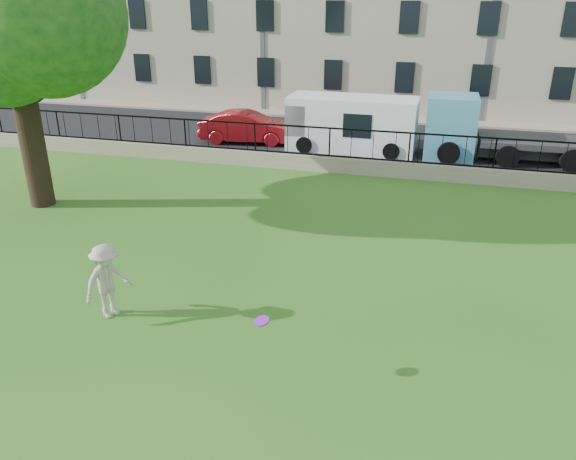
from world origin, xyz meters
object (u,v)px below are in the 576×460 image
(white_van, at_px, (352,124))
(blue_truck, at_px, (503,129))
(frisbee, at_px, (262,321))
(man, at_px, (107,281))
(red_sedan, at_px, (247,127))

(white_van, distance_m, blue_truck, 6.18)
(frisbee, bearing_deg, man, 164.18)
(frisbee, bearing_deg, white_van, 93.51)
(blue_truck, bearing_deg, man, -122.07)
(man, bearing_deg, red_sedan, 31.54)
(frisbee, relative_size, red_sedan, 0.06)
(man, bearing_deg, blue_truck, -7.12)
(blue_truck, bearing_deg, red_sedan, 178.97)
(man, xyz_separation_m, white_van, (2.82, 14.95, 0.32))
(frisbee, distance_m, blue_truck, 16.85)
(red_sedan, relative_size, white_van, 0.79)
(frisbee, relative_size, blue_truck, 0.04)
(man, xyz_separation_m, red_sedan, (-2.00, 14.95, -0.13))
(white_van, bearing_deg, blue_truck, 1.09)
(frisbee, xyz_separation_m, red_sedan, (-5.80, 16.03, -0.43))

